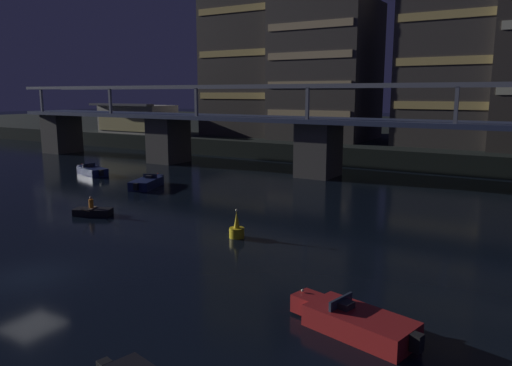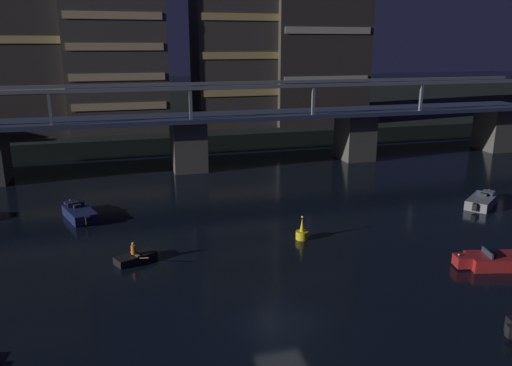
# 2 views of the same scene
# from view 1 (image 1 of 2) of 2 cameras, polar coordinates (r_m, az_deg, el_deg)

# --- Properties ---
(ground_plane) EXTENTS (400.00, 400.00, 0.00)m
(ground_plane) POSITION_cam_1_polar(r_m,az_deg,el_deg) (25.78, -24.92, -9.86)
(ground_plane) COLOR black
(far_riverbank) EXTENTS (240.00, 80.00, 2.20)m
(far_riverbank) POSITION_cam_1_polar(r_m,az_deg,el_deg) (96.80, 18.95, 5.46)
(far_riverbank) COLOR black
(far_riverbank) RESTS_ON ground
(river_bridge) EXTENTS (86.95, 6.40, 9.38)m
(river_bridge) POSITION_cam_1_polar(r_m,az_deg,el_deg) (50.83, 7.32, 5.29)
(river_bridge) COLOR #4C4944
(river_bridge) RESTS_ON ground
(tower_west_low) EXTENTS (12.87, 13.76, 30.26)m
(tower_west_low) POSITION_cam_1_polar(r_m,az_deg,el_deg) (77.76, 0.23, 16.82)
(tower_west_low) COLOR #38332D
(tower_west_low) RESTS_ON far_riverbank
(tower_west_tall) EXTENTS (12.72, 11.65, 19.00)m
(tower_west_tall) POSITION_cam_1_polar(r_m,az_deg,el_deg) (69.64, 8.15, 12.82)
(tower_west_tall) COLOR #423D38
(tower_west_tall) RESTS_ON far_riverbank
(tower_central) EXTENTS (11.40, 8.96, 25.26)m
(tower_central) POSITION_cam_1_polar(r_m,az_deg,el_deg) (64.62, 21.84, 15.17)
(tower_central) COLOR #423D38
(tower_central) RESTS_ON far_riverbank
(waterfront_pavilion) EXTENTS (12.40, 7.40, 4.70)m
(waterfront_pavilion) POSITION_cam_1_polar(r_m,az_deg,el_deg) (82.02, -13.64, 7.28)
(waterfront_pavilion) COLOR #B2AD9E
(waterfront_pavilion) RESTS_ON far_riverbank
(speedboat_near_right) EXTENTS (2.99, 5.12, 1.16)m
(speedboat_near_right) POSITION_cam_1_polar(r_m,az_deg,el_deg) (45.92, -12.52, 0.01)
(speedboat_near_right) COLOR #19234C
(speedboat_near_right) RESTS_ON ground
(speedboat_mid_center) EXTENTS (5.16, 2.88, 1.16)m
(speedboat_mid_center) POSITION_cam_1_polar(r_m,az_deg,el_deg) (54.56, -18.57, 1.34)
(speedboat_mid_center) COLOR #19234C
(speedboat_mid_center) RESTS_ON ground
(speedboat_mid_right) EXTENTS (5.20, 2.67, 1.16)m
(speedboat_mid_right) POSITION_cam_1_polar(r_m,az_deg,el_deg) (18.65, 11.42, -15.52)
(speedboat_mid_right) COLOR maroon
(speedboat_mid_right) RESTS_ON ground
(channel_buoy) EXTENTS (0.90, 0.90, 1.76)m
(channel_buoy) POSITION_cam_1_polar(r_m,az_deg,el_deg) (29.35, -2.25, -5.47)
(channel_buoy) COLOR yellow
(channel_buoy) RESTS_ON ground
(dinghy_with_paddler) EXTENTS (2.82, 2.70, 1.36)m
(dinghy_with_paddler) POSITION_cam_1_polar(r_m,az_deg,el_deg) (36.54, -18.44, -3.15)
(dinghy_with_paddler) COLOR black
(dinghy_with_paddler) RESTS_ON ground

